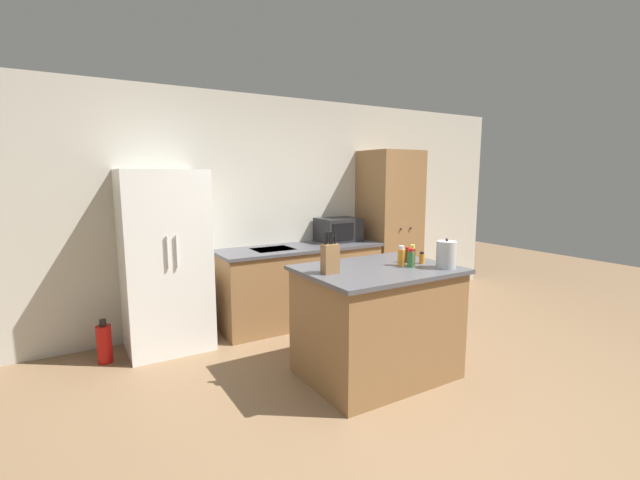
# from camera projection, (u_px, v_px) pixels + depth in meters

# --- Properties ---
(ground_plane) EXTENTS (14.00, 14.00, 0.00)m
(ground_plane) POSITION_uv_depth(u_px,v_px,m) (403.00, 399.00, 3.29)
(ground_plane) COLOR #846647
(wall_back) EXTENTS (7.20, 0.06, 2.60)m
(wall_back) POSITION_uv_depth(u_px,v_px,m) (273.00, 210.00, 5.07)
(wall_back) COLOR beige
(wall_back) RESTS_ON ground_plane
(refrigerator) EXTENTS (0.78, 0.67, 1.76)m
(refrigerator) POSITION_uv_depth(u_px,v_px,m) (165.00, 261.00, 4.16)
(refrigerator) COLOR white
(refrigerator) RESTS_ON ground_plane
(back_counter) EXTENTS (1.94, 0.67, 0.89)m
(back_counter) POSITION_uv_depth(u_px,v_px,m) (300.00, 284.00, 4.99)
(back_counter) COLOR olive
(back_counter) RESTS_ON ground_plane
(pantry_cabinet) EXTENTS (0.67, 0.64, 2.01)m
(pantry_cabinet) POSITION_uv_depth(u_px,v_px,m) (389.00, 229.00, 5.59)
(pantry_cabinet) COLOR olive
(pantry_cabinet) RESTS_ON ground_plane
(kitchen_island) EXTENTS (1.26, 0.96, 0.94)m
(kitchen_island) POSITION_uv_depth(u_px,v_px,m) (376.00, 321.00, 3.64)
(kitchen_island) COLOR olive
(kitchen_island) RESTS_ON ground_plane
(microwave) EXTENTS (0.50, 0.40, 0.29)m
(microwave) POSITION_uv_depth(u_px,v_px,m) (338.00, 230.00, 5.29)
(microwave) COLOR #232326
(microwave) RESTS_ON back_counter
(knife_block) EXTENTS (0.13, 0.08, 0.33)m
(knife_block) POSITION_uv_depth(u_px,v_px,m) (330.00, 258.00, 3.34)
(knife_block) COLOR olive
(knife_block) RESTS_ON kitchen_island
(spice_bottle_tall_dark) EXTENTS (0.05, 0.05, 0.18)m
(spice_bottle_tall_dark) POSITION_uv_depth(u_px,v_px,m) (412.00, 256.00, 3.63)
(spice_bottle_tall_dark) COLOR #563319
(spice_bottle_tall_dark) RESTS_ON kitchen_island
(spice_bottle_short_red) EXTENTS (0.06, 0.06, 0.17)m
(spice_bottle_short_red) POSITION_uv_depth(u_px,v_px,m) (401.00, 256.00, 3.64)
(spice_bottle_short_red) COLOR orange
(spice_bottle_short_red) RESTS_ON kitchen_island
(spice_bottle_amber_oil) EXTENTS (0.05, 0.05, 0.10)m
(spice_bottle_amber_oil) POSITION_uv_depth(u_px,v_px,m) (422.00, 258.00, 3.73)
(spice_bottle_amber_oil) COLOR orange
(spice_bottle_amber_oil) RESTS_ON kitchen_island
(spice_bottle_green_herb) EXTENTS (0.05, 0.05, 0.14)m
(spice_bottle_green_herb) POSITION_uv_depth(u_px,v_px,m) (407.00, 255.00, 3.76)
(spice_bottle_green_herb) COLOR #563319
(spice_bottle_green_herb) RESTS_ON kitchen_island
(spice_bottle_pale_salt) EXTENTS (0.06, 0.06, 0.16)m
(spice_bottle_pale_salt) POSITION_uv_depth(u_px,v_px,m) (411.00, 259.00, 3.57)
(spice_bottle_pale_salt) COLOR #337033
(spice_bottle_pale_salt) RESTS_ON kitchen_island
(kettle) EXTENTS (0.16, 0.16, 0.25)m
(kettle) POSITION_uv_depth(u_px,v_px,m) (446.00, 255.00, 3.53)
(kettle) COLOR #B2B5B7
(kettle) RESTS_ON kitchen_island
(fire_extinguisher) EXTENTS (0.13, 0.13, 0.41)m
(fire_extinguisher) POSITION_uv_depth(u_px,v_px,m) (104.00, 343.00, 3.91)
(fire_extinguisher) COLOR red
(fire_extinguisher) RESTS_ON ground_plane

